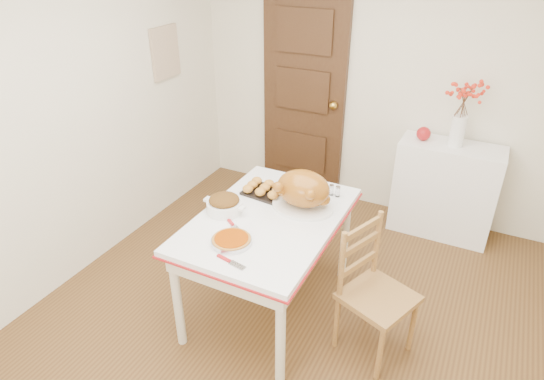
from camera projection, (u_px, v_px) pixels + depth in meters
The scene contains 18 objects.
floor at pixel (280, 330), 3.24m from camera, with size 3.50×4.00×0.00m, color #4C2F17.
wall_back at pixel (377, 82), 4.19m from camera, with size 3.50×0.00×2.50m, color #ECE4C8.
wall_left at pixel (62, 121), 3.31m from camera, with size 0.00×4.00×2.50m, color #ECE4C8.
door_back at pixel (304, 96), 4.55m from camera, with size 0.85×0.06×2.06m, color #361E10.
photo_board at pixel (165, 52), 4.12m from camera, with size 0.03×0.35×0.45m, color beige.
sideboard at pixel (444, 190), 4.12m from camera, with size 0.86×0.38×0.86m, color white.
kitchen_table at pixel (269, 264), 3.26m from camera, with size 0.89×1.31×0.78m, color white, non-canonical shape.
chair_oak at pixel (379, 295), 2.88m from camera, with size 0.40×0.40×0.91m, color #9A6F41, non-canonical shape.
berry_vase at pixel (461, 115), 3.77m from camera, with size 0.28×0.28×0.55m, color white, non-canonical shape.
apple at pixel (424, 134), 3.98m from camera, with size 0.12×0.12×0.12m, color #A11517.
turkey_platter at pixel (303, 190), 3.10m from camera, with size 0.43×0.34×0.27m, color #96561C, non-canonical shape.
pumpkin_pie at pixel (231, 240), 2.80m from camera, with size 0.25×0.25×0.05m, color #8D3300.
stuffing_dish at pixel (224, 204), 3.10m from camera, with size 0.31×0.24×0.12m, color #573612, non-canonical shape.
rolls_tray at pixel (265, 189), 3.33m from camera, with size 0.29×0.23×0.08m, color gold, non-canonical shape.
pie_server at pixel (231, 262), 2.64m from camera, with size 0.20×0.06×0.01m, color silver, non-canonical shape.
carving_knife at pixel (235, 228), 2.94m from camera, with size 0.25×0.06×0.01m, color silver, non-canonical shape.
drinking_glass at pixel (308, 182), 3.37m from camera, with size 0.07×0.07×0.12m, color white.
shaker_pair at pixel (335, 191), 3.30m from camera, with size 0.08×0.03×0.08m, color white, non-canonical shape.
Camera 1 is at (1.01, -2.13, 2.43)m, focal length 30.54 mm.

